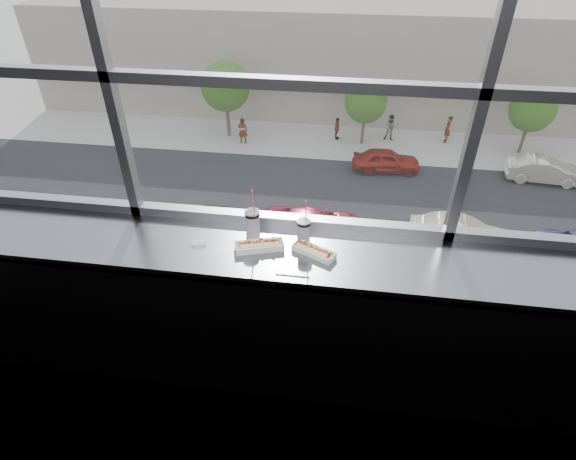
# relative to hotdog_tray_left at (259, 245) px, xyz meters

# --- Properties ---
(wall_back_lower) EXTENTS (6.00, 0.00, 6.00)m
(wall_back_lower) POSITION_rel_hotdog_tray_left_xyz_m (0.12, 0.28, -0.58)
(wall_back_lower) COLOR black
(wall_back_lower) RESTS_ON ground
(window_glass) EXTENTS (6.00, 0.00, 6.00)m
(window_glass) POSITION_rel_hotdog_tray_left_xyz_m (0.12, 0.30, 1.17)
(window_glass) COLOR silver
(window_glass) RESTS_ON ground
(window_mullions) EXTENTS (6.00, 0.08, 2.40)m
(window_mullions) POSITION_rel_hotdog_tray_left_xyz_m (0.12, 0.28, 1.17)
(window_mullions) COLOR gray
(window_mullions) RESTS_ON ground
(counter) EXTENTS (6.00, 0.55, 0.06)m
(counter) POSITION_rel_hotdog_tray_left_xyz_m (0.12, 0.01, -0.06)
(counter) COLOR gray
(counter) RESTS_ON ground
(counter_fascia) EXTENTS (6.00, 0.04, 1.04)m
(counter_fascia) POSITION_rel_hotdog_tray_left_xyz_m (0.12, -0.25, -0.58)
(counter_fascia) COLOR gray
(counter_fascia) RESTS_ON ground
(hotdog_tray_left) EXTENTS (0.30, 0.18, 0.07)m
(hotdog_tray_left) POSITION_rel_hotdog_tray_left_xyz_m (0.00, 0.00, 0.00)
(hotdog_tray_left) COLOR white
(hotdog_tray_left) RESTS_ON counter
(hotdog_tray_right) EXTENTS (0.27, 0.19, 0.06)m
(hotdog_tray_right) POSITION_rel_hotdog_tray_left_xyz_m (0.32, -0.00, -0.00)
(hotdog_tray_right) COLOR white
(hotdog_tray_right) RESTS_ON counter
(soda_cup_left) EXTENTS (0.09, 0.09, 0.34)m
(soda_cup_left) POSITION_rel_hotdog_tray_left_xyz_m (-0.06, 0.12, 0.07)
(soda_cup_left) COLOR white
(soda_cup_left) RESTS_ON counter
(soda_cup_right) EXTENTS (0.09, 0.09, 0.32)m
(soda_cup_right) POSITION_rel_hotdog_tray_left_xyz_m (0.25, 0.10, 0.06)
(soda_cup_right) COLOR white
(soda_cup_right) RESTS_ON counter
(loose_straw) EXTENTS (0.19, 0.01, 0.01)m
(loose_straw) POSITION_rel_hotdog_tray_left_xyz_m (0.23, -0.21, -0.03)
(loose_straw) COLOR white
(loose_straw) RESTS_ON counter
(wrapper) EXTENTS (0.10, 0.07, 0.02)m
(wrapper) POSITION_rel_hotdog_tray_left_xyz_m (-0.37, -0.00, -0.02)
(wrapper) COLOR silver
(wrapper) RESTS_ON counter
(plaza_ground) EXTENTS (120.00, 120.00, 0.00)m
(plaza_ground) POSITION_rel_hotdog_tray_left_xyz_m (0.12, 43.78, -12.13)
(plaza_ground) COLOR #A5A299
(plaza_ground) RESTS_ON ground
(plaza_near) EXTENTS (50.00, 14.00, 0.04)m
(plaza_near) POSITION_rel_hotdog_tray_left_xyz_m (0.12, 7.28, -12.11)
(plaza_near) COLOR #A5A299
(plaza_near) RESTS_ON plaza_ground
(street_asphalt) EXTENTS (80.00, 10.00, 0.06)m
(street_asphalt) POSITION_rel_hotdog_tray_left_xyz_m (0.12, 20.28, -12.10)
(street_asphalt) COLOR black
(street_asphalt) RESTS_ON plaza_ground
(far_sidewalk) EXTENTS (80.00, 6.00, 0.04)m
(far_sidewalk) POSITION_rel_hotdog_tray_left_xyz_m (0.12, 28.28, -12.11)
(far_sidewalk) COLOR #A5A299
(far_sidewalk) RESTS_ON plaza_ground
(far_building) EXTENTS (50.00, 14.00, 8.00)m
(far_building) POSITION_rel_hotdog_tray_left_xyz_m (0.12, 38.28, -8.13)
(far_building) COLOR gray
(far_building) RESTS_ON plaza_ground
(car_far_c) EXTENTS (2.99, 6.10, 1.97)m
(car_far_c) POSITION_rel_hotdog_tray_left_xyz_m (12.51, 24.28, -11.09)
(car_far_c) COLOR beige
(car_far_c) RESTS_ON street_asphalt
(car_near_b) EXTENTS (2.56, 5.68, 1.86)m
(car_near_b) POSITION_rel_hotdog_tray_left_xyz_m (-5.59, 16.28, -11.14)
(car_near_b) COLOR black
(car_near_b) RESTS_ON street_asphalt
(car_near_c) EXTENTS (2.62, 6.18, 2.05)m
(car_near_c) POSITION_rel_hotdog_tray_left_xyz_m (-0.81, 16.28, -11.04)
(car_near_c) COLOR #BC2342
(car_near_c) RESTS_ON street_asphalt
(car_near_d) EXTENTS (3.49, 6.94, 2.23)m
(car_near_d) POSITION_rel_hotdog_tray_left_xyz_m (6.32, 16.28, -10.96)
(car_near_d) COLOR #FEFFC7
(car_near_d) RESTS_ON street_asphalt
(car_far_b) EXTENTS (2.84, 5.92, 1.92)m
(car_far_b) POSITION_rel_hotdog_tray_left_xyz_m (2.99, 24.28, -11.11)
(car_far_b) COLOR #991206
(car_far_b) RESTS_ON street_asphalt
(pedestrian_d) EXTENTS (0.77, 1.02, 2.30)m
(pedestrian_d) POSITION_rel_hotdog_tray_left_xyz_m (7.44, 29.35, -10.94)
(pedestrian_d) COLOR #66605B
(pedestrian_d) RESTS_ON far_sidewalk
(pedestrian_a) EXTENTS (1.00, 0.75, 2.25)m
(pedestrian_a) POSITION_rel_hotdog_tray_left_xyz_m (-6.94, 27.11, -10.96)
(pedestrian_a) COLOR #66605B
(pedestrian_a) RESTS_ON far_sidewalk
(pedestrian_c) EXTENTS (1.00, 0.75, 2.26)m
(pedestrian_c) POSITION_rel_hotdog_tray_left_xyz_m (3.49, 29.11, -10.96)
(pedestrian_c) COLOR #66605B
(pedestrian_c) RESTS_ON far_sidewalk
(pedestrian_b) EXTENTS (0.64, 0.85, 1.91)m
(pedestrian_b) POSITION_rel_hotdog_tray_left_xyz_m (-0.36, 28.77, -11.13)
(pedestrian_b) COLOR #66605B
(pedestrian_b) RESTS_ON far_sidewalk
(tree_left) EXTENTS (3.45, 3.45, 5.39)m
(tree_left) POSITION_rel_hotdog_tray_left_xyz_m (-8.29, 28.28, -8.47)
(tree_left) COLOR #47382B
(tree_left) RESTS_ON far_sidewalk
(tree_center) EXTENTS (2.88, 2.88, 4.51)m
(tree_center) POSITION_rel_hotdog_tray_left_xyz_m (1.47, 28.28, -9.07)
(tree_center) COLOR #47382B
(tree_center) RESTS_ON far_sidewalk
(tree_right) EXTENTS (2.93, 2.93, 4.57)m
(tree_right) POSITION_rel_hotdog_tray_left_xyz_m (12.26, 28.28, -9.03)
(tree_right) COLOR #47382B
(tree_right) RESTS_ON far_sidewalk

